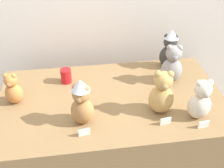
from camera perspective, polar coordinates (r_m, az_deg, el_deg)
display_table at (r=2.15m, az=0.00°, el=-11.15°), size 1.58×0.91×0.78m
teddy_bear_ginger at (r=1.90m, az=-20.26°, el=-1.08°), size 0.14×0.12×0.23m
teddy_bear_ash at (r=2.02m, az=12.64°, el=3.93°), size 0.18×0.16×0.31m
teddy_bear_charcoal at (r=2.20m, az=12.09°, el=7.22°), size 0.18×0.16×0.33m
teddy_bear_caramel at (r=1.61m, az=-6.44°, el=-3.93°), size 0.18×0.17×0.32m
teddy_bear_honey at (r=1.72m, az=10.51°, el=-1.98°), size 0.18×0.16×0.31m
teddy_bear_cream at (r=1.74m, az=18.22°, el=-3.35°), size 0.15×0.13×0.29m
party_cup_red at (r=2.04m, az=-9.72°, el=1.73°), size 0.08×0.08×0.11m
name_card_front_left at (r=1.70m, az=11.31°, el=-7.75°), size 0.07×0.02×0.05m
name_card_front_middle at (r=1.74m, az=18.84°, el=-8.13°), size 0.07×0.02×0.05m
name_card_front_right at (r=1.61m, az=-5.91°, el=-10.16°), size 0.07×0.02×0.05m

